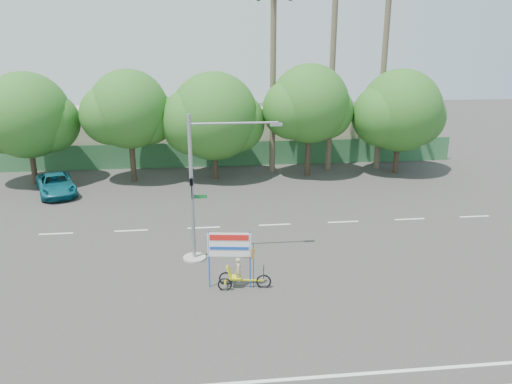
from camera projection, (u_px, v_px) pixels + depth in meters
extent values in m
plane|color=#33302D|center=(255.00, 297.00, 20.54)|extent=(120.00, 120.00, 0.00)
cube|color=#336B3D|center=(226.00, 154.00, 40.59)|extent=(38.00, 0.08, 2.00)
cube|color=beige|center=(109.00, 134.00, 43.49)|extent=(12.00, 8.00, 4.00)
cube|color=beige|center=(311.00, 132.00, 45.46)|extent=(14.00, 8.00, 3.60)
cylinder|color=#473828|center=(33.00, 160.00, 35.56)|extent=(0.40, 0.40, 3.52)
sphere|color=#1D591A|center=(26.00, 115.00, 34.59)|extent=(6.00, 6.00, 6.00)
sphere|color=#1D591A|center=(49.00, 122.00, 35.19)|extent=(4.32, 4.32, 4.32)
sphere|color=#1D591A|center=(5.00, 121.00, 34.31)|extent=(4.56, 4.56, 4.56)
cylinder|color=#473828|center=(132.00, 156.00, 36.27)|extent=(0.40, 0.40, 3.74)
sphere|color=#1D591A|center=(129.00, 109.00, 35.24)|extent=(5.60, 5.60, 5.60)
sphere|color=#1D591A|center=(148.00, 116.00, 35.84)|extent=(4.03, 4.03, 4.03)
sphere|color=#1D591A|center=(110.00, 115.00, 34.97)|extent=(4.26, 4.26, 4.26)
cylinder|color=#473828|center=(215.00, 157.00, 36.97)|extent=(0.40, 0.40, 3.30)
sphere|color=#1D591A|center=(214.00, 116.00, 36.06)|extent=(6.40, 6.40, 6.40)
sphere|color=#1D591A|center=(234.00, 122.00, 36.66)|extent=(4.61, 4.61, 4.61)
sphere|color=#1D591A|center=(194.00, 121.00, 35.77)|extent=(4.86, 4.86, 4.86)
cylinder|color=#473828|center=(308.00, 151.00, 37.63)|extent=(0.40, 0.40, 3.87)
sphere|color=#1D591A|center=(309.00, 104.00, 36.56)|extent=(5.80, 5.80, 5.80)
sphere|color=#1D591A|center=(325.00, 111.00, 37.17)|extent=(4.18, 4.18, 4.18)
sphere|color=#1D591A|center=(292.00, 109.00, 36.29)|extent=(4.41, 4.41, 4.41)
cylinder|color=#473828|center=(397.00, 151.00, 38.44)|extent=(0.40, 0.40, 3.43)
sphere|color=#1D591A|center=(400.00, 111.00, 37.49)|extent=(6.20, 6.20, 6.20)
sphere|color=#1D591A|center=(416.00, 117.00, 38.09)|extent=(4.46, 4.46, 4.46)
sphere|color=#1D591A|center=(383.00, 116.00, 37.20)|extent=(4.71, 4.71, 4.71)
cylinder|color=#70604C|center=(333.00, 60.00, 37.27)|extent=(0.44, 0.44, 17.00)
cylinder|color=#70604C|center=(383.00, 73.00, 38.00)|extent=(0.44, 0.44, 15.00)
cylinder|color=#70604C|center=(273.00, 81.00, 37.25)|extent=(0.44, 0.44, 14.00)
cylinder|color=gray|center=(195.00, 258.00, 24.05)|extent=(1.10, 1.10, 0.10)
cylinder|color=gray|center=(192.00, 190.00, 23.00)|extent=(0.18, 0.18, 7.00)
cylinder|color=gray|center=(234.00, 123.00, 22.28)|extent=(4.00, 0.10, 0.10)
cube|color=gray|center=(276.00, 125.00, 22.52)|extent=(0.55, 0.20, 0.12)
imported|color=black|center=(192.00, 189.00, 22.76)|extent=(0.16, 0.20, 1.00)
cube|color=#14662D|center=(200.00, 197.00, 23.14)|extent=(0.70, 0.04, 0.18)
torus|color=black|center=(264.00, 282.00, 21.24)|extent=(0.66, 0.16, 0.65)
torus|color=black|center=(226.00, 279.00, 21.55)|extent=(0.61, 0.15, 0.61)
torus|color=black|center=(225.00, 284.00, 21.03)|extent=(0.61, 0.15, 0.61)
cube|color=#CBC712|center=(244.00, 280.00, 21.25)|extent=(1.63, 0.28, 0.06)
cube|color=#CBC712|center=(225.00, 281.00, 21.28)|extent=(0.14, 0.58, 0.05)
cube|color=#CBC712|center=(235.00, 277.00, 21.21)|extent=(0.53, 0.47, 0.06)
cube|color=#CBC712|center=(229.00, 271.00, 21.14)|extent=(0.27, 0.43, 0.52)
cylinder|color=black|center=(264.00, 273.00, 21.13)|extent=(0.03, 0.03, 0.53)
cube|color=black|center=(264.00, 268.00, 21.05)|extent=(0.10, 0.43, 0.04)
imported|color=#CCB284|center=(239.00, 269.00, 21.10)|extent=(0.30, 0.41, 1.04)
cylinder|color=blue|center=(209.00, 259.00, 20.99)|extent=(0.06, 0.06, 2.60)
cylinder|color=blue|center=(250.00, 260.00, 20.95)|extent=(0.06, 0.06, 2.60)
cube|color=white|center=(229.00, 245.00, 20.77)|extent=(1.82, 0.30, 1.06)
cube|color=red|center=(229.00, 238.00, 20.63)|extent=(1.62, 0.24, 0.25)
cube|color=blue|center=(229.00, 248.00, 20.78)|extent=(1.62, 0.24, 0.13)
cylinder|color=black|center=(253.00, 266.00, 21.03)|extent=(0.02, 0.02, 2.02)
cube|color=red|center=(245.00, 252.00, 20.85)|extent=(0.85, 0.14, 0.63)
imported|color=#0F5A6A|center=(56.00, 184.00, 33.58)|extent=(3.83, 5.35, 1.35)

